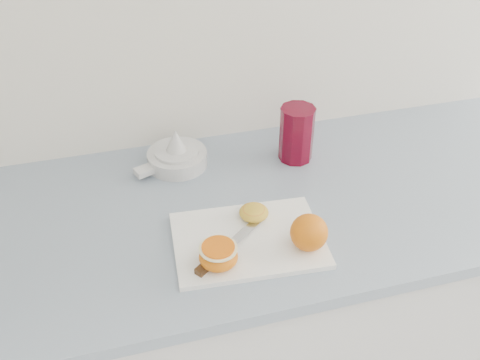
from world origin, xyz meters
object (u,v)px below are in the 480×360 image
(counter, at_px, (273,320))
(red_tumbler, at_px, (296,136))
(half_orange, at_px, (218,256))
(citrus_juicer, at_px, (176,156))
(cutting_board, at_px, (248,240))

(counter, bearing_deg, red_tumbler, 57.75)
(red_tumbler, bearing_deg, half_orange, -130.47)
(counter, height_order, citrus_juicer, citrus_juicer)
(cutting_board, bearing_deg, red_tumbler, 53.14)
(citrus_juicer, bearing_deg, cutting_board, -73.60)
(citrus_juicer, bearing_deg, counter, -42.53)
(half_orange, xyz_separation_m, citrus_juicer, (-0.02, 0.38, -0.01))
(counter, relative_size, cutting_board, 8.22)
(red_tumbler, bearing_deg, citrus_juicer, 170.86)
(counter, distance_m, red_tumbler, 0.54)
(red_tumbler, bearing_deg, cutting_board, -126.86)
(citrus_juicer, height_order, red_tumbler, red_tumbler)
(counter, xyz_separation_m, citrus_juicer, (-0.21, 0.19, 0.47))
(cutting_board, height_order, red_tumbler, red_tumbler)
(cutting_board, distance_m, half_orange, 0.10)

